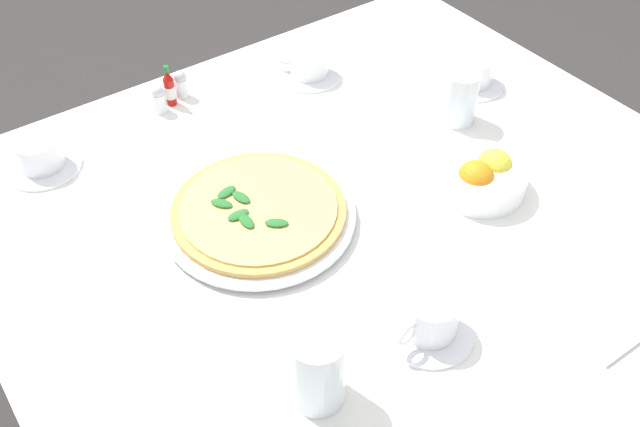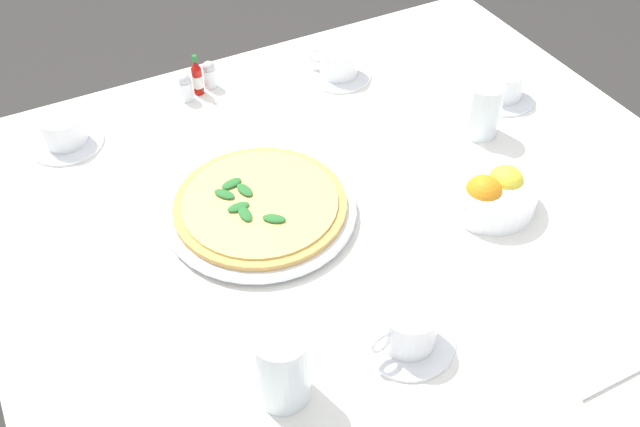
% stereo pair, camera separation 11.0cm
% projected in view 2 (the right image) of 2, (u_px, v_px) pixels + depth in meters
% --- Properties ---
extents(dining_table, '(1.16, 1.16, 0.74)m').
position_uv_depth(dining_table, '(376.00, 283.00, 1.19)').
color(dining_table, white).
rests_on(dining_table, ground_plane).
extents(pizza_plate, '(0.31, 0.31, 0.02)m').
position_uv_depth(pizza_plate, '(261.00, 210.00, 1.12)').
color(pizza_plate, white).
rests_on(pizza_plate, dining_table).
extents(pizza, '(0.27, 0.27, 0.02)m').
position_uv_depth(pizza, '(260.00, 204.00, 1.11)').
color(pizza, tan).
rests_on(pizza, pizza_plate).
extents(coffee_cup_left_edge, '(0.13, 0.13, 0.07)m').
position_uv_depth(coffee_cup_left_edge, '(408.00, 328.00, 0.93)').
color(coffee_cup_left_edge, white).
rests_on(coffee_cup_left_edge, dining_table).
extents(coffee_cup_back_corner, '(0.13, 0.13, 0.06)m').
position_uv_depth(coffee_cup_back_corner, '(63.00, 132.00, 1.24)').
color(coffee_cup_back_corner, white).
rests_on(coffee_cup_back_corner, dining_table).
extents(coffee_cup_far_right, '(0.13, 0.13, 0.06)m').
position_uv_depth(coffee_cup_far_right, '(503.00, 86.00, 1.35)').
color(coffee_cup_far_right, white).
rests_on(coffee_cup_far_right, dining_table).
extents(coffee_cup_near_left, '(0.13, 0.13, 0.06)m').
position_uv_depth(coffee_cup_near_left, '(338.00, 64.00, 1.40)').
color(coffee_cup_near_left, white).
rests_on(coffee_cup_near_left, dining_table).
extents(water_glass_near_right, '(0.07, 0.07, 0.10)m').
position_uv_depth(water_glass_near_right, '(482.00, 111.00, 1.25)').
color(water_glass_near_right, white).
rests_on(water_glass_near_right, dining_table).
extents(water_glass_far_left, '(0.07, 0.07, 0.12)m').
position_uv_depth(water_glass_far_left, '(282.00, 369.00, 0.86)').
color(water_glass_far_left, white).
rests_on(water_glass_far_left, dining_table).
extents(napkin_folded, '(0.23, 0.14, 0.02)m').
position_uv_depth(napkin_folded, '(640.00, 366.00, 0.92)').
color(napkin_folded, white).
rests_on(napkin_folded, dining_table).
extents(citrus_bowl, '(0.15, 0.15, 0.07)m').
position_uv_depth(citrus_bowl, '(491.00, 192.00, 1.13)').
color(citrus_bowl, white).
rests_on(citrus_bowl, dining_table).
extents(hot_sauce_bottle, '(0.02, 0.02, 0.08)m').
position_uv_depth(hot_sauce_bottle, '(197.00, 78.00, 1.35)').
color(hot_sauce_bottle, '#B7140F').
rests_on(hot_sauce_bottle, dining_table).
extents(salt_shaker, '(0.03, 0.03, 0.06)m').
position_uv_depth(salt_shaker, '(186.00, 88.00, 1.34)').
color(salt_shaker, white).
rests_on(salt_shaker, dining_table).
extents(pepper_shaker, '(0.03, 0.03, 0.06)m').
position_uv_depth(pepper_shaker, '(210.00, 76.00, 1.37)').
color(pepper_shaker, white).
rests_on(pepper_shaker, dining_table).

